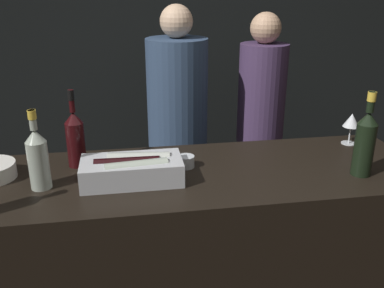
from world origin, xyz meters
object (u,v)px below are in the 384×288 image
object	(u,v)px
rose_wine_bottle	(38,157)
red_wine_bottle_black_foil	(75,137)
wine_glass	(352,121)
champagne_bottle	(365,142)
ice_bin_with_bottles	(133,169)
person_in_hoodie	(260,117)
candle_votive	(186,161)
person_blond_tee	(178,122)

from	to	relation	value
rose_wine_bottle	red_wine_bottle_black_foil	xyz separation A→B (m)	(0.13, 0.21, 0.00)
wine_glass	champagne_bottle	distance (m)	0.38
red_wine_bottle_black_foil	ice_bin_with_bottles	bearing A→B (deg)	-40.39
wine_glass	ice_bin_with_bottles	bearing A→B (deg)	-166.67
red_wine_bottle_black_foil	wine_glass	bearing A→B (deg)	2.42
champagne_bottle	person_in_hoodie	size ratio (longest dim) A/B	0.22
red_wine_bottle_black_foil	person_in_hoodie	distance (m)	1.58
candle_votive	person_in_hoodie	world-z (taller)	person_in_hoodie
champagne_bottle	wine_glass	bearing A→B (deg)	68.89
person_in_hoodie	rose_wine_bottle	bearing A→B (deg)	-18.42
rose_wine_bottle	person_in_hoodie	world-z (taller)	person_in_hoodie
rose_wine_bottle	candle_votive	bearing A→B (deg)	9.98
person_blond_tee	champagne_bottle	bearing A→B (deg)	-29.84
ice_bin_with_bottles	red_wine_bottle_black_foil	world-z (taller)	red_wine_bottle_black_foil
wine_glass	candle_votive	xyz separation A→B (m)	(-0.87, -0.16, -0.09)
wine_glass	champagne_bottle	world-z (taller)	champagne_bottle
rose_wine_bottle	person_blond_tee	world-z (taller)	person_blond_tee
ice_bin_with_bottles	red_wine_bottle_black_foil	xyz separation A→B (m)	(-0.24, 0.21, 0.08)
wine_glass	person_blond_tee	world-z (taller)	person_blond_tee
rose_wine_bottle	person_in_hoodie	distance (m)	1.81
rose_wine_bottle	person_in_hoodie	xyz separation A→B (m)	(1.32, 1.20, -0.27)
red_wine_bottle_black_foil	person_in_hoodie	bearing A→B (deg)	39.75
red_wine_bottle_black_foil	person_blond_tee	distance (m)	1.11
rose_wine_bottle	person_blond_tee	bearing A→B (deg)	57.72
ice_bin_with_bottles	champagne_bottle	world-z (taller)	champagne_bottle
candle_votive	wine_glass	bearing A→B (deg)	10.16
person_blond_tee	red_wine_bottle_black_foil	bearing A→B (deg)	-90.32
red_wine_bottle_black_foil	person_in_hoodie	xyz separation A→B (m)	(1.19, 0.99, -0.27)
ice_bin_with_bottles	red_wine_bottle_black_foil	bearing A→B (deg)	139.61
wine_glass	person_in_hoodie	bearing A→B (deg)	99.93
person_in_hoodie	champagne_bottle	bearing A→B (deg)	30.49
wine_glass	person_blond_tee	xyz separation A→B (m)	(-0.78, 0.85, -0.24)
wine_glass	rose_wine_bottle	bearing A→B (deg)	-169.91
person_in_hoodie	person_blond_tee	size ratio (longest dim) A/B	0.97
ice_bin_with_bottles	person_in_hoodie	xyz separation A→B (m)	(0.95, 1.20, -0.19)
candle_votive	person_blond_tee	xyz separation A→B (m)	(0.09, 1.01, -0.14)
person_blond_tee	person_in_hoodie	bearing A→B (deg)	39.96
ice_bin_with_bottles	wine_glass	distance (m)	1.15
ice_bin_with_bottles	red_wine_bottle_black_foil	size ratio (longest dim) A/B	1.19
champagne_bottle	person_blond_tee	bearing A→B (deg)	118.04
candle_votive	rose_wine_bottle	bearing A→B (deg)	-170.02
ice_bin_with_bottles	candle_votive	size ratio (longest dim) A/B	5.56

